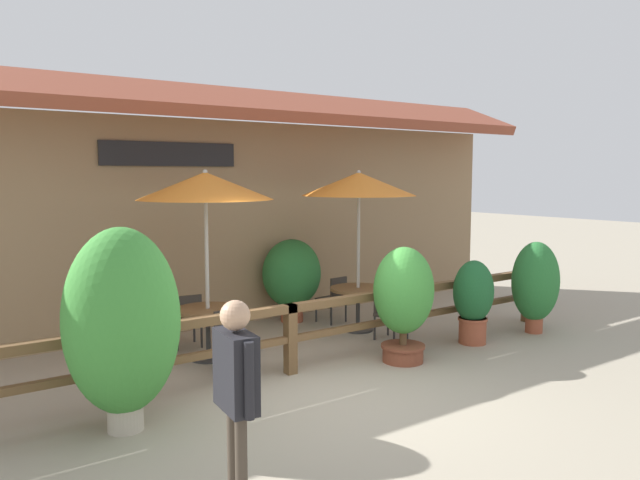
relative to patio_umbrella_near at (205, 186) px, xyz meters
The scene contains 17 objects.
ground_plane 3.46m from the patio_umbrella_near, 75.38° to the right, with size 60.00×60.00×0.00m, color #9E937F.
building_facade 1.92m from the patio_umbrella_near, 71.47° to the left, with size 14.28×1.49×4.23m.
patio_railing 2.28m from the patio_umbrella_near, 64.44° to the right, with size 10.40×0.14×0.95m.
patio_umbrella_near is the anchor object (origin of this frame).
dining_table_near 1.90m from the patio_umbrella_near, behind, with size 0.95×0.95×0.75m.
chair_near_streetside 2.17m from the patio_umbrella_near, 90.42° to the right, with size 0.42×0.42×0.84m.
chair_near_wallside 2.17m from the patio_umbrella_near, 90.03° to the left, with size 0.47×0.47×0.84m.
patio_umbrella_middle 2.81m from the patio_umbrella_near, ahead, with size 1.93×1.93×2.74m.
dining_table_middle 3.40m from the patio_umbrella_near, ahead, with size 0.95×0.95×0.75m.
chair_middle_streetside 3.58m from the patio_umbrella_near, 13.60° to the right, with size 0.50×0.50×0.84m.
chair_middle_wallside 3.56m from the patio_umbrella_near, 14.43° to the left, with size 0.48×0.48×0.84m.
potted_plant_corner_fern 2.90m from the patio_umbrella_near, 135.14° to the right, with size 1.20×1.08×2.14m.
potted_plant_tall_tropical 4.50m from the patio_umbrella_near, 23.89° to the right, with size 0.67×0.61×1.33m.
potted_plant_broad_leaf 5.71m from the patio_umbrella_near, 19.59° to the right, with size 0.84×0.75×1.55m.
potted_plant_entrance_palm 3.22m from the patio_umbrella_near, 38.27° to the right, with size 0.90×0.81×1.66m.
potted_plant_small_flowering 3.06m from the patio_umbrella_near, 28.78° to the left, with size 1.09×0.98×1.51m.
pedestrian 4.51m from the patio_umbrella_near, 112.62° to the right, with size 0.26×0.60×1.72m.
Camera 1 is at (-4.44, -5.80, 2.68)m, focal length 35.00 mm.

